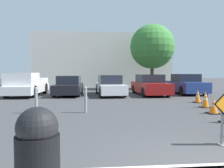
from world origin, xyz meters
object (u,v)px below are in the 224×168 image
parked_car_third (150,85)px  pickup_truck (26,85)px  traffic_cone_third (214,106)px  traffic_cone_fourth (205,99)px  parked_car_second (110,86)px  trash_bin (38,151)px  bollard_nearest (86,99)px  parked_car_fourth (186,85)px  bollard_second (36,100)px  parked_car_nearest (69,86)px  traffic_cone_fifth (198,96)px

parked_car_third → pickup_truck: bearing=-3.0°
traffic_cone_third → traffic_cone_fourth: (0.46, 1.48, 0.07)m
traffic_cone_fourth → parked_car_second: parked_car_second is taller
traffic_cone_fourth → trash_bin: (-5.92, -7.03, 0.30)m
traffic_cone_third → parked_car_third: bearing=94.6°
traffic_cone_fourth → bollard_nearest: 5.60m
parked_car_third → parked_car_fourth: (2.95, 0.48, 0.02)m
parked_car_fourth → bollard_second: parked_car_fourth is taller
pickup_truck → parked_car_third: 8.85m
pickup_truck → parked_car_nearest: size_ratio=1.14×
parked_car_third → parked_car_fourth: size_ratio=1.10×
traffic_cone_fifth → parked_car_nearest: (-7.38, 4.72, 0.30)m
traffic_cone_fifth → trash_bin: bearing=-126.3°
bollard_second → traffic_cone_third: bearing=-5.2°
parked_car_nearest → bollard_second: size_ratio=4.20×
parked_car_nearest → bollard_nearest: 7.31m
bollard_nearest → parked_car_nearest: bearing=101.2°
traffic_cone_fifth → parked_car_second: parked_car_second is taller
bollard_nearest → traffic_cone_third: bearing=-7.2°
traffic_cone_fifth → parked_car_second: (-4.44, 4.44, 0.32)m
parked_car_nearest → trash_bin: parked_car_nearest is taller
parked_car_nearest → parked_car_third: parked_car_third is taller
parked_car_fourth → trash_bin: 15.59m
traffic_cone_third → parked_car_third: size_ratio=0.14×
trash_bin → parked_car_third: bearing=69.5°
traffic_cone_third → parked_car_third: parked_car_third is taller
pickup_truck → bollard_nearest: (4.37, -6.89, -0.17)m
parked_car_nearest → bollard_second: bearing=87.3°
traffic_cone_third → traffic_cone_fifth: size_ratio=0.90×
traffic_cone_fourth → parked_car_fourth: (1.90, 6.45, 0.32)m
parked_car_nearest → bollard_nearest: size_ratio=4.13×
parked_car_nearest → parked_car_second: size_ratio=0.93×
parked_car_third → parked_car_fourth: bearing=-173.2°
traffic_cone_fifth → bollard_second: bollard_second is taller
trash_bin → bollard_nearest: trash_bin is taller
traffic_cone_fourth → parked_car_third: parked_car_third is taller
pickup_truck → bollard_nearest: 8.16m
parked_car_nearest → trash_bin: bearing=96.0°
traffic_cone_fourth → parked_car_third: 6.07m
parked_car_second → parked_car_fourth: parked_car_fourth is taller
bollard_nearest → bollard_second: bollard_nearest is taller
parked_car_nearest → parked_car_fourth: bearing=-177.6°
parked_car_fourth → trash_bin: parked_car_fourth is taller
traffic_cone_third → bollard_second: (-7.03, 0.64, 0.24)m
traffic_cone_fourth → traffic_cone_fifth: 1.66m
parked_car_third → parked_car_fourth: 2.99m
bollard_second → pickup_truck: bearing=109.3°
pickup_truck → bollard_second: bearing=110.4°
parked_car_nearest → traffic_cone_fourth: bearing=139.3°
traffic_cone_fifth → parked_car_third: size_ratio=0.16×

